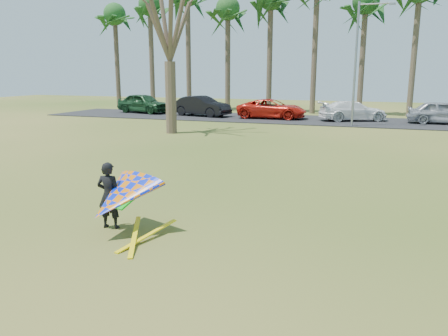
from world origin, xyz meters
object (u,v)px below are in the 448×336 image
(car_4, at_px, (443,112))
(car_3, at_px, (353,111))
(streetlight, at_px, (358,58))
(kite_flyer, at_px, (119,197))
(car_1, at_px, (201,106))
(car_2, at_px, (272,109))
(car_0, at_px, (143,103))
(bare_tree_left, at_px, (169,12))

(car_4, bearing_deg, car_3, 90.29)
(streetlight, distance_m, kite_flyer, 23.14)
(car_1, xyz_separation_m, car_2, (5.94, 0.04, -0.07))
(car_3, relative_size, kite_flyer, 2.08)
(streetlight, distance_m, car_3, 4.97)
(streetlight, height_order, car_4, streetlight)
(car_3, relative_size, car_4, 1.07)
(car_0, distance_m, car_3, 17.99)
(streetlight, height_order, car_3, streetlight)
(streetlight, xyz_separation_m, car_4, (5.71, 3.28, -3.61))
(car_2, distance_m, kite_flyer, 25.65)
(car_4, bearing_deg, streetlight, 120.57)
(car_4, xyz_separation_m, kite_flyer, (-9.44, -25.83, -0.01))
(car_0, distance_m, car_4, 24.02)
(streetlight, relative_size, car_3, 1.61)
(car_2, bearing_deg, car_3, -86.89)
(streetlight, distance_m, car_4, 7.51)
(bare_tree_left, xyz_separation_m, streetlight, (10.16, 7.00, -2.45))
(bare_tree_left, bearing_deg, streetlight, 34.57)
(car_0, relative_size, kite_flyer, 2.10)
(kite_flyer, bearing_deg, bare_tree_left, 112.46)
(car_2, bearing_deg, car_1, 90.06)
(car_4, bearing_deg, car_2, 92.19)
(car_0, height_order, kite_flyer, kite_flyer)
(bare_tree_left, relative_size, streetlight, 1.21)
(bare_tree_left, xyz_separation_m, car_2, (3.76, 9.96, -6.11))
(car_0, bearing_deg, car_3, -78.50)
(streetlight, relative_size, car_1, 1.61)
(bare_tree_left, bearing_deg, car_2, 69.33)
(car_3, bearing_deg, car_1, 67.52)
(car_3, bearing_deg, bare_tree_left, 112.01)
(car_1, relative_size, car_3, 1.00)
(car_3, bearing_deg, car_0, 63.96)
(kite_flyer, bearing_deg, car_1, 108.66)
(car_4, bearing_deg, bare_tree_left, 123.62)
(car_3, xyz_separation_m, car_4, (6.03, -0.04, 0.07))
(bare_tree_left, relative_size, car_3, 1.95)
(car_1, xyz_separation_m, kite_flyer, (8.60, -25.47, -0.03))
(car_1, bearing_deg, car_0, 93.79)
(kite_flyer, bearing_deg, car_2, 95.97)
(streetlight, height_order, car_0, streetlight)
(streetlight, height_order, kite_flyer, streetlight)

